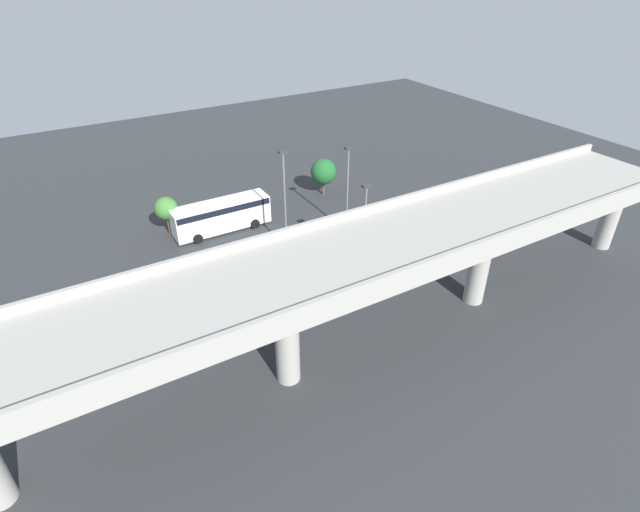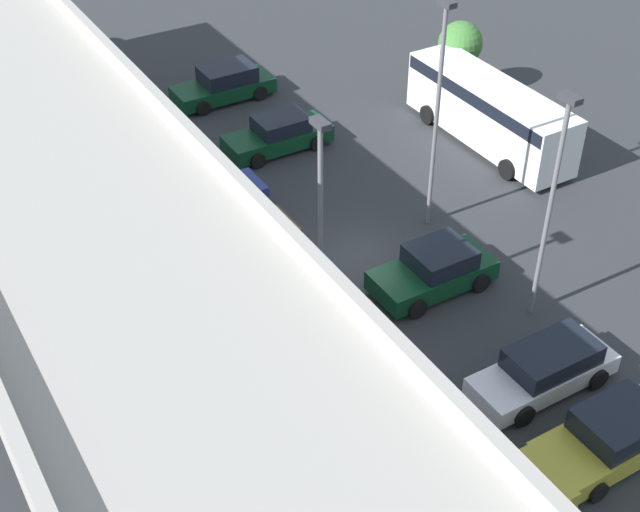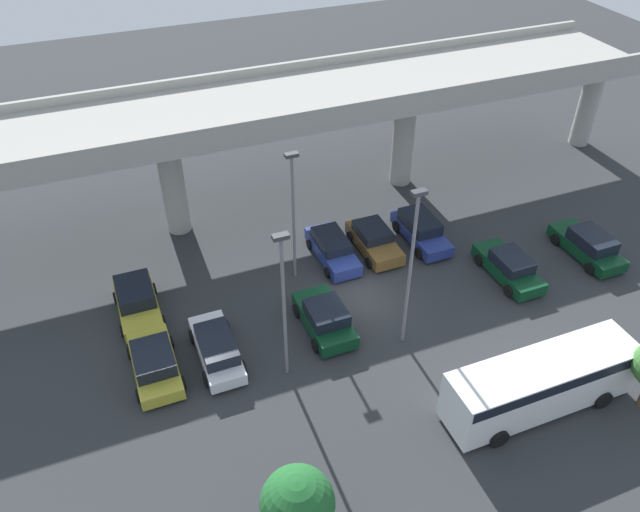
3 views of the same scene
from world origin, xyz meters
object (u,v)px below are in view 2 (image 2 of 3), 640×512
Objects in this scene: parked_car_3 at (264,279)px; parked_car_5 at (203,197)px; parked_car_4 at (234,239)px; parked_car_2 at (434,270)px; parked_car_6 at (278,134)px; tree_front_centre at (460,44)px; lamp_post_by_overpass at (438,103)px; parked_car_8 at (486,507)px; shuttle_bus at (490,109)px; lamp_post_near_aisle at (552,194)px; parked_car_1 at (546,369)px; lamp_post_mid_lot at (320,216)px; parked_car_0 at (614,435)px; parked_car_7 at (224,84)px.

parked_car_3 is 0.99× the size of parked_car_5.
parked_car_2 is at bearing -45.44° from parked_car_4.
tree_front_centre is at bearing -178.84° from parked_car_6.
parked_car_8 is at bearing 149.68° from lamp_post_by_overpass.
parked_car_5 is at bearing -95.76° from shuttle_bus.
lamp_post_near_aisle is at bearing -31.71° from shuttle_bus.
shuttle_bus reaches higher than parked_car_5.
parked_car_4 is 7.88m from parked_car_6.
parked_car_6 is at bearing 30.55° from parked_car_5.
parked_car_3 is 0.53× the size of lamp_post_by_overpass.
parked_car_4 reaches higher than parked_car_3.
parked_car_1 is 1.09× the size of parked_car_2.
parked_car_4 is 0.54× the size of lamp_post_near_aisle.
parked_car_6 is 9.24m from shuttle_bus.
parked_car_6 is 0.53× the size of lamp_post_by_overpass.
parked_car_8 is 0.56× the size of lamp_post_mid_lot.
parked_car_0 is at bearing 89.62° from parked_car_6.
lamp_post_mid_lot is (-16.69, 4.63, 3.86)m from parked_car_7.
shuttle_bus is (6.99, -8.11, 0.93)m from parked_car_2.
parked_car_5 reaches higher than parked_car_0.
lamp_post_near_aisle is at bearing 151.31° from tree_front_centre.
shuttle_bus reaches higher than parked_car_6.
parked_car_0 is at bearing -27.92° from shuttle_bus.
parked_car_8 is at bearing -39.46° from shuttle_bus.
lamp_post_mid_lot is at bearing 67.85° from parked_car_6.
parked_car_4 is 11.53m from lamp_post_near_aisle.
parked_car_6 reaches higher than parked_car_4.
shuttle_bus reaches higher than parked_car_7.
parked_car_2 is 0.99× the size of parked_car_8.
parked_car_0 is at bearing 89.53° from parked_car_7.
parked_car_1 is at bearing -32.66° from shuttle_bus.
parked_car_3 is at bearing 95.46° from lamp_post_by_overpass.
parked_car_0 is 1.05× the size of parked_car_2.
lamp_post_near_aisle reaches higher than shuttle_bus.
parked_car_3 is at bearing -93.47° from parked_car_4.
lamp_post_by_overpass is (3.30, -6.82, 0.53)m from lamp_post_mid_lot.
parked_car_2 is 9.70m from parked_car_5.
shuttle_bus is at bearing 7.55° from parked_car_4.
lamp_post_by_overpass is (9.00, -2.23, 4.42)m from parked_car_1.
parked_car_8 is 1.21× the size of tree_front_centre.
parked_car_3 is 15.09m from parked_car_7.
parked_car_2 is at bearing -90.50° from lamp_post_mid_lot.
parked_car_4 is 12.61m from parked_car_7.
parked_car_7 is 0.54× the size of shuttle_bus.
shuttle_bus reaches higher than parked_car_0.
tree_front_centre is at bearing -51.74° from lamp_post_mid_lot.
tree_front_centre reaches higher than parked_car_5.
parked_car_1 is 14.84m from parked_car_5.
lamp_post_mid_lot is (0.04, 4.60, 3.87)m from parked_car_2.
parked_car_0 reaches higher than parked_car_1.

